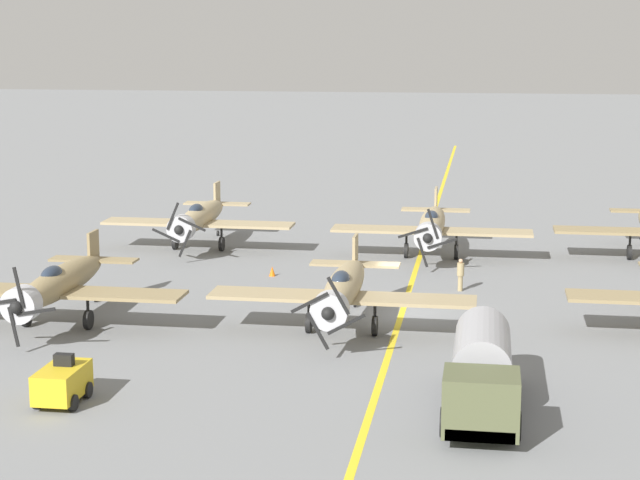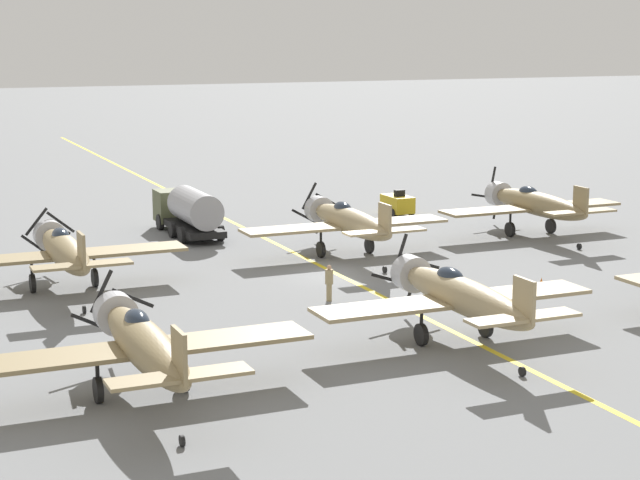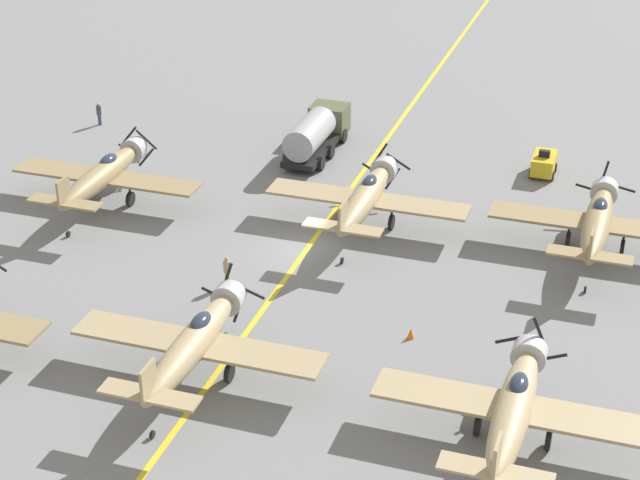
{
  "view_description": "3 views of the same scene",
  "coord_description": "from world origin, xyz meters",
  "views": [
    {
      "loc": [
        -3.88,
        50.5,
        13.3
      ],
      "look_at": [
        4.48,
        -2.65,
        2.93
      ],
      "focal_mm": 60.0,
      "sensor_mm": 36.0,
      "label": 1
    },
    {
      "loc": [
        -22.29,
        -49.02,
        12.34
      ],
      "look_at": [
        -2.56,
        -3.47,
        2.66
      ],
      "focal_mm": 60.0,
      "sensor_mm": 36.0,
      "label": 2
    },
    {
      "loc": [
        17.5,
        -49.97,
        28.54
      ],
      "look_at": [
        2.32,
        -4.2,
        3.27
      ],
      "focal_mm": 60.0,
      "sensor_mm": 36.0,
      "label": 3
    }
  ],
  "objects": [
    {
      "name": "airplane_near_center",
      "position": [
        -0.7,
        -13.18,
        2.01
      ],
      "size": [
        12.0,
        9.98,
        3.73
      ],
      "rotation": [
        0.0,
        0.0,
        0.31
      ],
      "color": "tan",
      "rests_on": "ground"
    },
    {
      "name": "airplane_near_left",
      "position": [
        -13.98,
        -14.75,
        2.01
      ],
      "size": [
        12.0,
        9.98,
        3.65
      ],
      "rotation": [
        0.0,
        0.0,
        0.21
      ],
      "color": "#917C54",
      "rests_on": "ground"
    },
    {
      "name": "traffic_cone",
      "position": [
        7.83,
        -6.71,
        0.28
      ],
      "size": [
        0.36,
        0.36,
        0.55
      ],
      "primitive_type": "cone",
      "color": "orange",
      "rests_on": "ground"
    },
    {
      "name": "ground_plane",
      "position": [
        0.0,
        0.0,
        0.0
      ],
      "size": [
        400.0,
        400.0,
        0.0
      ],
      "primitive_type": "plane",
      "color": "slate"
    },
    {
      "name": "airplane_mid_right",
      "position": [
        15.47,
        5.03,
        2.01
      ],
      "size": [
        12.0,
        9.98,
        3.78
      ],
      "rotation": [
        0.0,
        0.0,
        -0.24
      ],
      "color": "#927D54",
      "rests_on": "ground"
    },
    {
      "name": "airplane_mid_left",
      "position": [
        -13.6,
        2.06,
        2.01
      ],
      "size": [
        12.0,
        9.98,
        3.65
      ],
      "rotation": [
        0.0,
        0.0,
        0.29
      ],
      "color": "#937E55",
      "rests_on": "ground"
    },
    {
      "name": "tow_tractor",
      "position": [
        11.25,
        15.05,
        0.79
      ],
      "size": [
        1.57,
        2.6,
        1.79
      ],
      "color": "gold",
      "rests_on": "ground"
    },
    {
      "name": "taxiway_stripe",
      "position": [
        0.0,
        0.0,
        0.0
      ],
      "size": [
        0.3,
        160.0,
        0.01
      ],
      "primitive_type": "cube",
      "color": "yellow",
      "rests_on": "ground"
    },
    {
      "name": "airplane_mid_center",
      "position": [
        2.39,
        4.02,
        2.01
      ],
      "size": [
        12.0,
        9.98,
        3.65
      ],
      "rotation": [
        0.0,
        0.0,
        -0.09
      ],
      "color": "tan",
      "rests_on": "ground"
    },
    {
      "name": "ground_crew_walking",
      "position": [
        -2.66,
        -4.79,
        0.94
      ],
      "size": [
        0.38,
        0.38,
        1.73
      ],
      "color": "tan",
      "rests_on": "ground"
    },
    {
      "name": "fuel_tanker",
      "position": [
        -3.91,
        13.75,
        1.51
      ],
      "size": [
        2.68,
        8.0,
        2.98
      ],
      "color": "black",
      "rests_on": "ground"
    }
  ]
}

